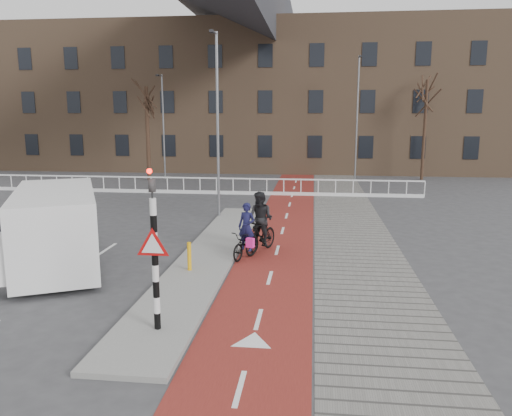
# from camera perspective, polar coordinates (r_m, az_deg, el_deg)

# --- Properties ---
(ground) EXTENTS (120.00, 120.00, 0.00)m
(ground) POSITION_cam_1_polar(r_m,az_deg,el_deg) (13.05, -5.89, -10.53)
(ground) COLOR #38383A
(ground) RESTS_ON ground
(bike_lane) EXTENTS (2.50, 60.00, 0.01)m
(bike_lane) POSITION_cam_1_polar(r_m,az_deg,el_deg) (22.40, 3.37, -1.42)
(bike_lane) COLOR maroon
(bike_lane) RESTS_ON ground
(sidewalk) EXTENTS (3.00, 60.00, 0.01)m
(sidewalk) POSITION_cam_1_polar(r_m,az_deg,el_deg) (22.43, 10.54, -1.58)
(sidewalk) COLOR slate
(sidewalk) RESTS_ON ground
(curb_island) EXTENTS (1.80, 16.00, 0.12)m
(curb_island) POSITION_cam_1_polar(r_m,az_deg,el_deg) (16.88, -5.31, -5.33)
(curb_island) COLOR gray
(curb_island) RESTS_ON ground
(traffic_signal) EXTENTS (0.80, 0.80, 3.68)m
(traffic_signal) POSITION_cam_1_polar(r_m,az_deg,el_deg) (10.74, -11.56, -4.24)
(traffic_signal) COLOR black
(traffic_signal) RESTS_ON curb_island
(bollard) EXTENTS (0.12, 0.12, 0.86)m
(bollard) POSITION_cam_1_polar(r_m,az_deg,el_deg) (15.02, -7.63, -5.49)
(bollard) COLOR #EEA80D
(bollard) RESTS_ON curb_island
(cyclist_near) EXTENTS (1.17, 1.85, 1.84)m
(cyclist_near) POSITION_cam_1_polar(r_m,az_deg,el_deg) (16.54, -1.08, -3.61)
(cyclist_near) COLOR black
(cyclist_near) RESTS_ON bike_lane
(cyclist_far) EXTENTS (1.31, 2.04, 2.11)m
(cyclist_far) POSITION_cam_1_polar(r_m,az_deg,el_deg) (17.08, 0.54, -2.25)
(cyclist_far) COLOR black
(cyclist_far) RESTS_ON bike_lane
(van) EXTENTS (4.51, 6.06, 2.43)m
(van) POSITION_cam_1_polar(r_m,az_deg,el_deg) (16.51, -21.85, -2.09)
(van) COLOR white
(van) RESTS_ON ground
(railing) EXTENTS (28.00, 0.10, 0.99)m
(railing) POSITION_cam_1_polar(r_m,az_deg,el_deg) (30.20, -8.27, 2.23)
(railing) COLOR silver
(railing) RESTS_ON ground
(townhouse_row) EXTENTS (46.00, 10.00, 15.90)m
(townhouse_row) POSITION_cam_1_polar(r_m,az_deg,el_deg) (44.34, -0.85, 14.76)
(townhouse_row) COLOR #7F6047
(townhouse_row) RESTS_ON ground
(tree_mid) EXTENTS (0.29, 0.29, 6.57)m
(tree_mid) POSITION_cam_1_polar(r_m,az_deg,el_deg) (36.39, -12.27, 8.25)
(tree_mid) COLOR black
(tree_mid) RESTS_ON ground
(tree_right) EXTENTS (0.21, 0.21, 7.05)m
(tree_right) POSITION_cam_1_polar(r_m,az_deg,el_deg) (37.85, 18.70, 8.39)
(tree_right) COLOR black
(tree_right) RESTS_ON ground
(streetlight_near) EXTENTS (0.12, 0.12, 8.19)m
(streetlight_near) POSITION_cam_1_polar(r_m,az_deg,el_deg) (22.51, -4.39, 9.12)
(streetlight_near) COLOR slate
(streetlight_near) RESTS_ON ground
(streetlight_left) EXTENTS (0.12, 0.12, 7.43)m
(streetlight_left) POSITION_cam_1_polar(r_m,az_deg,el_deg) (36.84, -10.52, 9.02)
(streetlight_left) COLOR slate
(streetlight_left) RESTS_ON ground
(streetlight_right) EXTENTS (0.12, 0.12, 8.66)m
(streetlight_right) POSITION_cam_1_polar(r_m,az_deg,el_deg) (36.58, 11.47, 9.93)
(streetlight_right) COLOR slate
(streetlight_right) RESTS_ON ground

